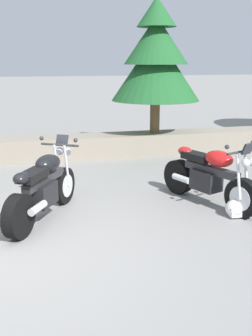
{
  "coord_description": "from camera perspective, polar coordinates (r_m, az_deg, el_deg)",
  "views": [
    {
      "loc": [
        0.41,
        -4.93,
        2.35
      ],
      "look_at": [
        1.92,
        1.2,
        0.65
      ],
      "focal_mm": 42.57,
      "sensor_mm": 36.0,
      "label": 1
    }
  ],
  "objects": [
    {
      "name": "rider_helmet",
      "position": [
        6.42,
        15.29,
        -5.65
      ],
      "size": [
        0.28,
        0.28,
        0.28
      ],
      "color": "silver",
      "rests_on": "ground"
    },
    {
      "name": "stone_wall",
      "position": [
        9.96,
        -15.88,
        2.47
      ],
      "size": [
        36.0,
        0.8,
        0.55
      ],
      "primitive_type": "cube",
      "color": "gray",
      "rests_on": "ground"
    },
    {
      "name": "motorcycle_black_near_left",
      "position": [
        6.18,
        -11.67,
        -2.8
      ],
      "size": [
        1.21,
        1.86,
        1.18
      ],
      "color": "black",
      "rests_on": "ground"
    },
    {
      "name": "ground_plane",
      "position": [
        5.48,
        -17.03,
        -11.06
      ],
      "size": [
        120.0,
        120.0,
        0.0
      ],
      "primitive_type": "plane",
      "color": "gray"
    },
    {
      "name": "pine_tree_mid_left",
      "position": [
        10.21,
        4.31,
        15.46
      ],
      "size": [
        2.21,
        2.21,
        3.3
      ],
      "color": "brown",
      "rests_on": "stone_wall"
    },
    {
      "name": "motorcycle_red_centre",
      "position": [
        6.78,
        11.88,
        -1.23
      ],
      "size": [
        1.01,
        1.97,
        1.18
      ],
      "color": "black",
      "rests_on": "ground"
    }
  ]
}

